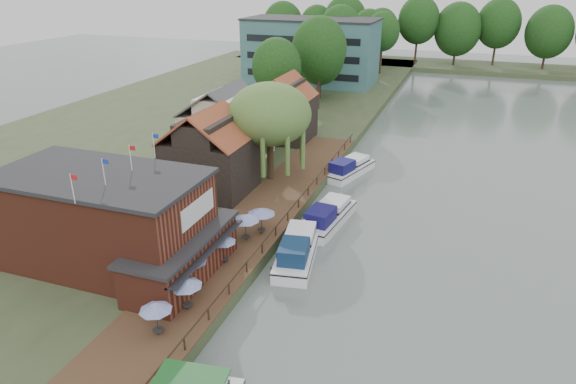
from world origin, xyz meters
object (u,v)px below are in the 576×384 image
(umbrella_1, at_px, (186,294))
(cruiser_1, at_px, (328,213))
(umbrella_2, at_px, (193,270))
(cottage_c, at_px, (285,108))
(cruiser_2, at_px, (350,166))
(pub, at_px, (126,223))
(umbrella_4, at_px, (246,227))
(hotel_block, at_px, (311,51))
(umbrella_0, at_px, (157,319))
(umbrella_3, at_px, (224,249))
(willow, at_px, (270,133))
(cruiser_0, at_px, (298,246))
(cottage_b, at_px, (226,122))
(umbrella_5, at_px, (261,221))
(cottage_a, at_px, (209,151))

(umbrella_1, distance_m, cruiser_1, 17.81)
(umbrella_2, bearing_deg, cottage_c, 99.48)
(cottage_c, height_order, cruiser_2, cottage_c)
(cruiser_2, bearing_deg, pub, -94.59)
(umbrella_2, bearing_deg, umbrella_4, 83.45)
(hotel_block, relative_size, cruiser_1, 2.67)
(umbrella_0, xyz_separation_m, umbrella_4, (0.15, 12.84, 0.00))
(umbrella_1, bearing_deg, cruiser_2, 82.87)
(cottage_c, height_order, umbrella_3, cottage_c)
(willow, bearing_deg, umbrella_1, -81.83)
(hotel_block, relative_size, umbrella_4, 10.69)
(umbrella_2, relative_size, cruiser_0, 0.24)
(cottage_b, relative_size, cruiser_1, 1.01)
(umbrella_3, xyz_separation_m, cruiser_0, (4.49, 4.22, -1.10))
(hotel_block, height_order, cottage_c, hotel_block)
(umbrella_3, bearing_deg, umbrella_2, -102.60)
(willow, distance_m, umbrella_2, 21.22)
(cottage_c, distance_m, umbrella_3, 32.20)
(cruiser_2, bearing_deg, umbrella_2, -82.82)
(hotel_block, xyz_separation_m, umbrella_5, (15.39, -62.93, -4.86))
(willow, bearing_deg, umbrella_4, -76.96)
(cottage_c, distance_m, umbrella_5, 27.13)
(cottage_b, xyz_separation_m, cruiser_1, (15.69, -11.37, -4.11))
(pub, relative_size, hotel_block, 0.79)
(umbrella_0, xyz_separation_m, umbrella_2, (-0.68, 5.62, 0.00))
(cottage_a, distance_m, cruiser_1, 13.40)
(cottage_b, relative_size, umbrella_0, 4.04)
(willow, height_order, umbrella_4, willow)
(hotel_block, relative_size, umbrella_0, 10.69)
(willow, bearing_deg, pub, -99.93)
(umbrella_1, height_order, umbrella_2, same)
(hotel_block, xyz_separation_m, umbrella_3, (14.55, -68.39, -4.86))
(hotel_block, height_order, willow, hotel_block)
(cottage_c, height_order, willow, willow)
(willow, relative_size, umbrella_0, 4.39)
(cruiser_2, bearing_deg, umbrella_1, -79.92)
(cruiser_1, bearing_deg, cottage_c, 126.77)
(pub, height_order, umbrella_5, pub)
(hotel_block, bearing_deg, umbrella_1, -78.71)
(cottage_a, relative_size, cottage_b, 0.90)
(umbrella_1, xyz_separation_m, cruiser_1, (4.82, 17.11, -1.14))
(cottage_a, distance_m, umbrella_0, 22.82)
(umbrella_5, height_order, cruiser_0, umbrella_5)
(cottage_b, xyz_separation_m, umbrella_4, (10.63, -18.51, -2.96))
(umbrella_4, relative_size, cruiser_1, 0.25)
(umbrella_5, bearing_deg, umbrella_1, -92.55)
(cottage_b, relative_size, umbrella_1, 4.04)
(pub, xyz_separation_m, umbrella_1, (6.87, -3.48, -2.36))
(cottage_c, xyz_separation_m, umbrella_5, (7.39, -25.93, -2.96))
(pub, bearing_deg, cruiser_0, 31.77)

